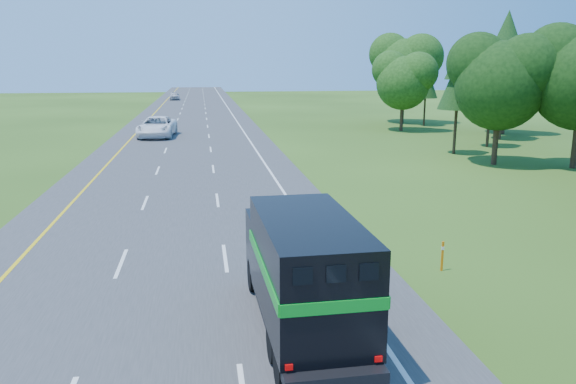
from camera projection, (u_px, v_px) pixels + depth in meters
name	position (u px, v px, depth m)	size (l,w,h in m)	color
road	(189.00, 145.00, 49.00)	(15.00, 260.00, 0.04)	#38383A
lane_markings	(189.00, 145.00, 48.99)	(11.15, 260.00, 0.01)	yellow
horse_truck	(303.00, 269.00, 14.41)	(2.45, 7.31, 3.22)	black
white_suv	(157.00, 127.00, 54.32)	(3.23, 7.01, 1.95)	white
far_car	(174.00, 96.00, 111.45)	(1.92, 4.78, 1.63)	#B1B1B8
delineator	(442.00, 255.00, 19.07)	(0.09, 0.05, 1.05)	orange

